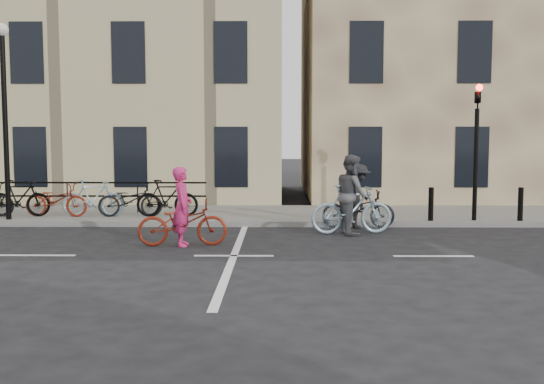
{
  "coord_description": "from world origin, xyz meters",
  "views": [
    {
      "loc": [
        0.9,
        -11.98,
        2.34
      ],
      "look_at": [
        0.74,
        2.19,
        1.1
      ],
      "focal_mm": 40.0,
      "sensor_mm": 36.0,
      "label": 1
    }
  ],
  "objects_px": {
    "cyclist_grey": "(352,202)",
    "cyclist_dark": "(358,203)",
    "traffic_light": "(477,135)",
    "cyclist_pink": "(182,219)",
    "lamp_post": "(4,96)"
  },
  "relations": [
    {
      "from": "cyclist_grey",
      "to": "cyclist_dark",
      "type": "height_order",
      "value": "cyclist_grey"
    },
    {
      "from": "traffic_light",
      "to": "cyclist_pink",
      "type": "height_order",
      "value": "traffic_light"
    },
    {
      "from": "traffic_light",
      "to": "cyclist_dark",
      "type": "relative_size",
      "value": 2.02
    },
    {
      "from": "lamp_post",
      "to": "cyclist_grey",
      "type": "distance_m",
      "value": 9.71
    },
    {
      "from": "traffic_light",
      "to": "lamp_post",
      "type": "bearing_deg",
      "value": 179.73
    },
    {
      "from": "cyclist_pink",
      "to": "cyclist_dark",
      "type": "height_order",
      "value": "cyclist_pink"
    },
    {
      "from": "cyclist_grey",
      "to": "cyclist_pink",
      "type": "bearing_deg",
      "value": 104.88
    },
    {
      "from": "lamp_post",
      "to": "cyclist_dark",
      "type": "relative_size",
      "value": 2.74
    },
    {
      "from": "lamp_post",
      "to": "cyclist_pink",
      "type": "distance_m",
      "value": 6.84
    },
    {
      "from": "cyclist_grey",
      "to": "traffic_light",
      "type": "bearing_deg",
      "value": -75.43
    },
    {
      "from": "cyclist_pink",
      "to": "cyclist_grey",
      "type": "xyz_separation_m",
      "value": [
        3.92,
        1.69,
        0.19
      ]
    },
    {
      "from": "cyclist_dark",
      "to": "traffic_light",
      "type": "bearing_deg",
      "value": -79.96
    },
    {
      "from": "traffic_light",
      "to": "lamp_post",
      "type": "distance_m",
      "value": 12.74
    },
    {
      "from": "cyclist_pink",
      "to": "cyclist_dark",
      "type": "xyz_separation_m",
      "value": [
        4.21,
        2.73,
        0.06
      ]
    },
    {
      "from": "lamp_post",
      "to": "cyclist_grey",
      "type": "bearing_deg",
      "value": -9.52
    }
  ]
}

